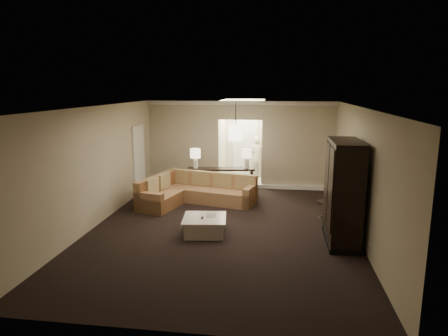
# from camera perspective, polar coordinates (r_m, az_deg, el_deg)

# --- Properties ---
(ground) EXTENTS (8.00, 8.00, 0.00)m
(ground) POSITION_cam_1_polar(r_m,az_deg,el_deg) (9.34, -0.21, -8.73)
(ground) COLOR black
(ground) RESTS_ON ground
(wall_back) EXTENTS (6.00, 0.04, 2.80)m
(wall_back) POSITION_cam_1_polar(r_m,az_deg,el_deg) (12.86, 2.29, 3.33)
(wall_back) COLOR #C4B694
(wall_back) RESTS_ON ground
(wall_front) EXTENTS (6.00, 0.04, 2.80)m
(wall_front) POSITION_cam_1_polar(r_m,az_deg,el_deg) (5.17, -6.57, -9.33)
(wall_front) COLOR #C4B694
(wall_front) RESTS_ON ground
(wall_left) EXTENTS (0.04, 8.00, 2.80)m
(wall_left) POSITION_cam_1_polar(r_m,az_deg,el_deg) (9.82, -17.82, 0.21)
(wall_left) COLOR #C4B694
(wall_left) RESTS_ON ground
(wall_right) EXTENTS (0.04, 8.00, 2.80)m
(wall_right) POSITION_cam_1_polar(r_m,az_deg,el_deg) (9.04, 18.97, -0.81)
(wall_right) COLOR #C4B694
(wall_right) RESTS_ON ground
(ceiling) EXTENTS (6.00, 8.00, 0.02)m
(ceiling) POSITION_cam_1_polar(r_m,az_deg,el_deg) (8.77, -0.23, 8.70)
(ceiling) COLOR white
(ceiling) RESTS_ON wall_back
(crown_molding) EXTENTS (6.00, 0.10, 0.12)m
(crown_molding) POSITION_cam_1_polar(r_m,az_deg,el_deg) (12.69, 2.32, 9.25)
(crown_molding) COLOR white
(crown_molding) RESTS_ON wall_back
(baseboard) EXTENTS (6.00, 0.10, 0.12)m
(baseboard) POSITION_cam_1_polar(r_m,az_deg,el_deg) (13.07, 2.23, -2.53)
(baseboard) COLOR white
(baseboard) RESTS_ON ground
(side_door) EXTENTS (0.05, 0.90, 2.10)m
(side_door) POSITION_cam_1_polar(r_m,az_deg,el_deg) (12.41, -12.06, 1.14)
(side_door) COLOR white
(side_door) RESTS_ON ground
(foyer) EXTENTS (1.44, 2.02, 2.80)m
(foyer) POSITION_cam_1_polar(r_m,az_deg,el_deg) (14.20, 2.82, 3.69)
(foyer) COLOR silver
(foyer) RESTS_ON ground
(sectional_sofa) EXTENTS (3.15, 2.32, 0.82)m
(sectional_sofa) POSITION_cam_1_polar(r_m,az_deg,el_deg) (11.30, -4.47, -3.41)
(sectional_sofa) COLOR brown
(sectional_sofa) RESTS_ON ground
(coffee_table) EXTENTS (1.05, 1.05, 0.40)m
(coffee_table) POSITION_cam_1_polar(r_m,az_deg,el_deg) (9.02, -2.78, -8.17)
(coffee_table) COLOR silver
(coffee_table) RESTS_ON ground
(console_table) EXTENTS (2.08, 0.78, 0.79)m
(console_table) POSITION_cam_1_polar(r_m,az_deg,el_deg) (12.30, -0.41, -1.46)
(console_table) COLOR black
(console_table) RESTS_ON ground
(armoire) EXTENTS (0.64, 1.51, 2.17)m
(armoire) POSITION_cam_1_polar(r_m,az_deg,el_deg) (8.68, 16.62, -3.61)
(armoire) COLOR black
(armoire) RESTS_ON ground
(drink_table) EXTENTS (0.41, 0.41, 0.51)m
(drink_table) POSITION_cam_1_polar(r_m,az_deg,el_deg) (10.03, 14.28, -5.44)
(drink_table) COLOR black
(drink_table) RESTS_ON ground
(table_lamp_left) EXTENTS (0.31, 0.31, 0.60)m
(table_lamp_left) POSITION_cam_1_polar(r_m,az_deg,el_deg) (12.18, -4.12, 1.82)
(table_lamp_left) COLOR white
(table_lamp_left) RESTS_ON console_table
(table_lamp_right) EXTENTS (0.31, 0.31, 0.60)m
(table_lamp_right) POSITION_cam_1_polar(r_m,az_deg,el_deg) (12.20, 3.28, 1.85)
(table_lamp_right) COLOR white
(table_lamp_right) RESTS_ON console_table
(pendant_light) EXTENTS (0.38, 0.38, 1.09)m
(pendant_light) POSITION_cam_1_polar(r_m,az_deg,el_deg) (11.51, 1.68, 5.14)
(pendant_light) COLOR black
(pendant_light) RESTS_ON ceiling
(person) EXTENTS (0.60, 0.41, 1.65)m
(person) POSITION_cam_1_polar(r_m,az_deg,el_deg) (14.49, 4.67, 1.93)
(person) COLOR beige
(person) RESTS_ON ground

